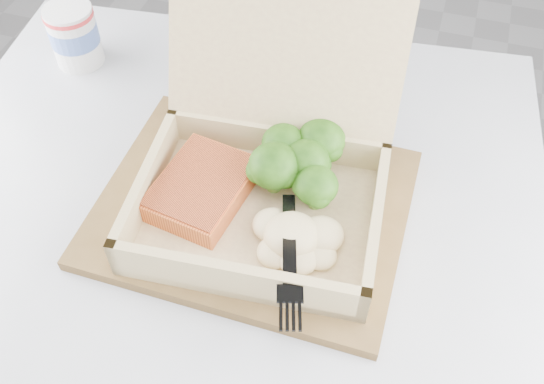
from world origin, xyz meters
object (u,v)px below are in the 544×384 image
(serving_tray, at_px, (253,208))
(paper_cup, at_px, (74,34))
(cafe_table, at_px, (226,304))
(takeout_container, at_px, (268,153))

(serving_tray, bearing_deg, paper_cup, 149.70)
(cafe_table, distance_m, serving_tray, 0.19)
(takeout_container, relative_size, paper_cup, 3.58)
(serving_tray, relative_size, takeout_container, 1.12)
(takeout_container, bearing_deg, serving_tray, -112.66)
(cafe_table, xyz_separation_m, serving_tray, (0.03, 0.03, 0.19))
(cafe_table, distance_m, paper_cup, 0.40)
(serving_tray, distance_m, takeout_container, 0.07)
(paper_cup, bearing_deg, serving_tray, -30.30)
(takeout_container, distance_m, paper_cup, 0.35)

